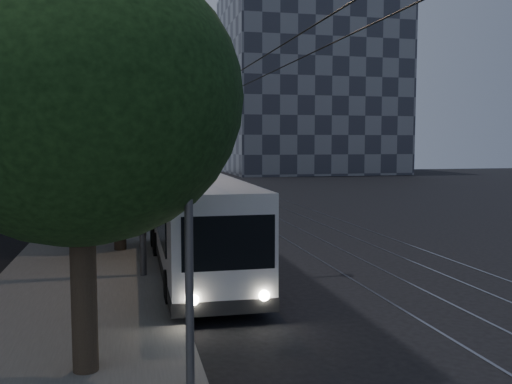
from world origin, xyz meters
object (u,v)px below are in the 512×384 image
Objects in this scene: car_white_d at (163,183)px; streetlamp_near at (155,53)px; pickup_silver at (164,205)px; streetlamp_far at (147,108)px; car_white_a at (163,197)px; trolleybus at (197,222)px; car_white_b at (176,191)px; car_white_c at (151,185)px.

streetlamp_near reaches higher than car_white_d.
car_white_d is (1.10, 18.46, -0.10)m from pickup_silver.
car_white_a is at bearing -79.35° from streetlamp_far.
trolleybus is 1.09× the size of streetlamp_far.
car_white_d is at bearing 80.21° from streetlamp_far.
car_white_d is at bearing 67.92° from car_white_b.
trolleybus is 2.64× the size of car_white_b.
car_white_c reaches higher than car_white_d.
pickup_silver is 5.27m from car_white_a.
streetlamp_far is at bearing 178.69° from car_white_b.
pickup_silver is at bearing -87.06° from streetlamp_far.
trolleybus is at bearing -114.41° from car_white_c.
car_white_b is (1.46, 10.14, -0.17)m from pickup_silver.
car_white_a is at bearing -128.11° from car_white_b.
pickup_silver is (-0.20, 12.23, -0.78)m from trolleybus.
pickup_silver is 18.49m from car_white_d.
trolleybus is 30.71m from car_white_d.
trolleybus is 2.81× the size of car_white_d.
streetlamp_far is at bearing 92.45° from trolleybus.
car_white_c is 28.80m from streetlamp_near.
pickup_silver is 1.32× the size of car_white_b.
streetlamp_far reaches higher than car_white_c.
car_white_b is 5.23m from car_white_c.
car_white_c is at bearing 81.67° from car_white_b.
car_white_b is 24.06m from streetlamp_near.
trolleybus reaches higher than car_white_a.
pickup_silver is at bearing 91.59° from trolleybus.
streetlamp_near is at bearing -108.75° from pickup_silver.
pickup_silver is 14.31m from streetlamp_near.
pickup_silver is 10.86m from streetlamp_far.
streetlamp_near is 22.34m from streetlamp_far.
car_white_a is 19.27m from streetlamp_near.
streetlamp_far reaches higher than car_white_b.
car_white_c is (0.00, 15.16, -0.03)m from pickup_silver.
streetlamp_far is (-0.48, 9.31, 5.56)m from pickup_silver.
streetlamp_far is (-0.68, 21.54, 4.79)m from trolleybus.
streetlamp_near is at bearing -120.80° from car_white_b.
car_white_c is 0.45× the size of streetlamp_far.
trolleybus is at bearing 31.84° from streetlamp_near.
streetlamp_far reaches higher than car_white_d.
streetlamp_far is (-1.58, -9.15, 5.67)m from car_white_d.
streetlamp_near is (-1.07, -28.18, 5.88)m from car_white_c.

